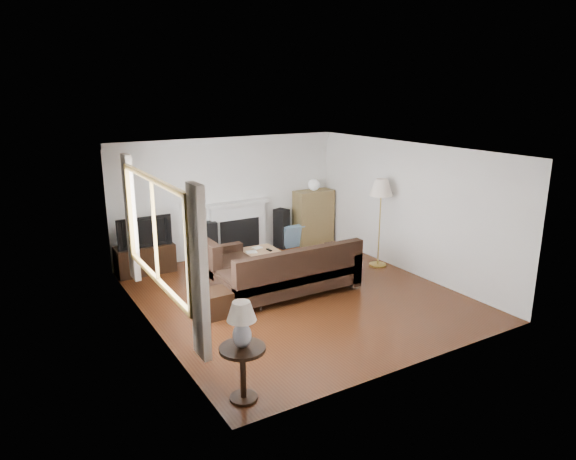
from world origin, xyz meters
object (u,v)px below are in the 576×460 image
sectional_sofa (290,271)px  tv_stand (145,259)px  coffee_table (250,262)px  side_table (243,373)px  bookshelf (313,217)px  floor_lamp (380,223)px

sectional_sofa → tv_stand: bearing=127.8°
coffee_table → side_table: (-1.97, -3.76, 0.11)m
tv_stand → coffee_table: (1.74, -1.02, -0.06)m
sectional_sofa → coffee_table: bearing=94.1°
bookshelf → coffee_table: (-2.18, -1.06, -0.40)m
tv_stand → bookshelf: bearing=0.5°
side_table → floor_lamp: bearing=32.5°
tv_stand → side_table: 4.79m
sectional_sofa → side_table: 3.18m
bookshelf → floor_lamp: (0.22, -2.03, 0.27)m
bookshelf → sectional_sofa: bearing=-130.9°
tv_stand → floor_lamp: (4.14, -1.99, 0.61)m
coffee_table → floor_lamp: bearing=-19.4°
bookshelf → tv_stand: bearing=-179.5°
bookshelf → side_table: size_ratio=1.85×
coffee_table → side_table: side_table is taller
bookshelf → side_table: bearing=-130.7°
sectional_sofa → side_table: bearing=-130.6°
floor_lamp → sectional_sofa: bearing=-170.7°
coffee_table → side_table: bearing=-115.1°
bookshelf → sectional_sofa: 3.19m
bookshelf → coffee_table: 2.45m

